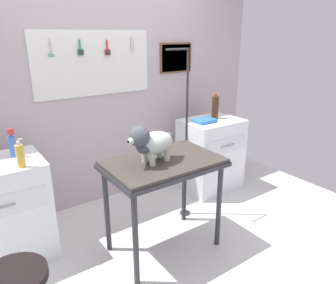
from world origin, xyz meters
TOP-DOWN VIEW (x-y plane):
  - ground at (0.00, 0.00)m, footprint 4.40×4.00m
  - rear_wall_panel at (0.00, 1.28)m, footprint 4.00×0.11m
  - grooming_table at (-0.06, 0.11)m, footprint 0.95×0.61m
  - grooming_arm at (0.43, 0.43)m, footprint 0.29×0.11m
  - dog at (-0.17, 0.11)m, footprint 0.45×0.24m
  - cabinet_right at (1.07, 0.75)m, footprint 0.68×0.54m
  - spray_bottle_short at (-1.04, 0.82)m, footprint 0.05×0.05m
  - pump_bottle_white at (-1.04, 0.56)m, footprint 0.06×0.06m
  - soda_bottle at (1.15, 0.79)m, footprint 0.08×0.08m
  - supply_tray at (0.93, 0.73)m, footprint 0.24×0.18m

SIDE VIEW (x-z plane):
  - ground at x=0.00m, z-range -0.04..0.00m
  - cabinet_right at x=1.07m, z-range 0.00..0.86m
  - grooming_table at x=-0.06m, z-range 0.33..1.17m
  - grooming_arm at x=0.43m, z-range -0.05..1.64m
  - supply_tray at x=0.93m, z-range 0.86..0.90m
  - pump_bottle_white at x=-1.04m, z-range 0.85..1.07m
  - spray_bottle_short at x=-1.04m, z-range 0.85..1.08m
  - soda_bottle at x=1.15m, z-range 0.85..1.15m
  - dog at x=-0.17m, z-range 0.85..1.18m
  - rear_wall_panel at x=0.00m, z-range 0.01..2.31m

